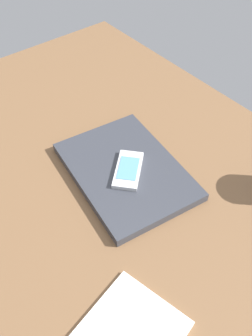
{
  "coord_description": "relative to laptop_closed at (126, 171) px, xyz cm",
  "views": [
    {
      "loc": [
        48.24,
        -35.67,
        66.0
      ],
      "look_at": [
        4.18,
        -0.73,
        5.0
      ],
      "focal_mm": 39.4,
      "sensor_mm": 36.0,
      "label": 1
    }
  ],
  "objects": [
    {
      "name": "cell_phone_on_laptop",
      "position": [
        1.15,
        -0.29,
        1.57
      ],
      "size": [
        11.43,
        11.84,
        1.15
      ],
      "color": "silver",
      "rests_on": "laptop_closed"
    },
    {
      "name": "desk_surface",
      "position": [
        -4.18,
        0.73,
        -2.52
      ],
      "size": [
        120.0,
        80.0,
        3.0
      ],
      "primitive_type": "cube",
      "color": "brown",
      "rests_on": "ground"
    },
    {
      "name": "laptop_closed",
      "position": [
        0.0,
        0.0,
        0.0
      ],
      "size": [
        33.91,
        26.43,
        2.05
      ],
      "primitive_type": "cube",
      "rotation": [
        0.0,
        0.0,
        -0.14
      ],
      "color": "#33353D",
      "rests_on": "desk_surface"
    }
  ]
}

